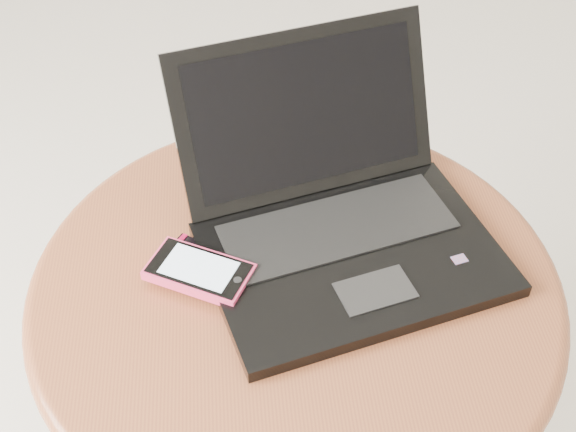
{
  "coord_description": "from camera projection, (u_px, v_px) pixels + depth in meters",
  "views": [
    {
      "loc": [
        -0.14,
        -0.73,
        1.22
      ],
      "look_at": [
        -0.07,
        -0.07,
        0.58
      ],
      "focal_mm": 47.8,
      "sensor_mm": 36.0,
      "label": 1
    }
  ],
  "objects": [
    {
      "name": "table",
      "position": [
        295.0,
        333.0,
        1.01
      ],
      "size": [
        0.65,
        0.65,
        0.52
      ],
      "color": "#5B2B13",
      "rests_on": "ground"
    },
    {
      "name": "phone_black",
      "position": [
        209.0,
        270.0,
        0.93
      ],
      "size": [
        0.14,
        0.12,
        0.01
      ],
      "color": "black",
      "rests_on": "table"
    },
    {
      "name": "laptop",
      "position": [
        338.0,
        215.0,
        0.95
      ],
      "size": [
        0.42,
        0.41,
        0.21
      ],
      "color": "black",
      "rests_on": "table"
    },
    {
      "name": "phone_pink",
      "position": [
        199.0,
        271.0,
        0.91
      ],
      "size": [
        0.14,
        0.12,
        0.01
      ],
      "color": "#E13562",
      "rests_on": "phone_black"
    }
  ]
}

